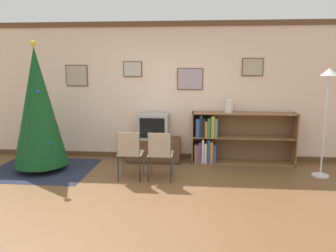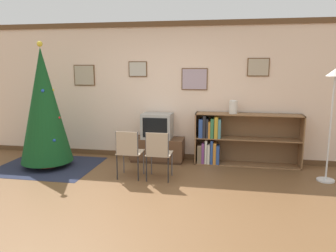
{
  "view_description": "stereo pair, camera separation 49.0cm",
  "coord_description": "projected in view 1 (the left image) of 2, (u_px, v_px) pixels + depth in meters",
  "views": [
    {
      "loc": [
        0.68,
        -4.23,
        1.88
      ],
      "look_at": [
        0.19,
        1.22,
        0.85
      ],
      "focal_mm": 35.0,
      "sensor_mm": 36.0,
      "label": 1
    },
    {
      "loc": [
        1.16,
        -4.17,
        1.88
      ],
      "look_at": [
        0.19,
        1.22,
        0.85
      ],
      "focal_mm": 35.0,
      "sensor_mm": 36.0,
      "label": 2
    }
  ],
  "objects": [
    {
      "name": "standing_lamp",
      "position": [
        327.0,
        94.0,
        5.35
      ],
      "size": [
        0.28,
        0.28,
        1.82
      ],
      "color": "silver",
      "rests_on": "ground_plane"
    },
    {
      "name": "wall_back",
      "position": [
        163.0,
        92.0,
        6.51
      ],
      "size": [
        8.38,
        0.11,
        2.7
      ],
      "color": "beige",
      "rests_on": "ground_plane"
    },
    {
      "name": "bookshelf",
      "position": [
        225.0,
        138.0,
        6.33
      ],
      "size": [
        1.96,
        0.36,
        0.98
      ],
      "color": "olive",
      "rests_on": "ground_plane"
    },
    {
      "name": "christmas_tree",
      "position": [
        38.0,
        107.0,
        5.74
      ],
      "size": [
        0.93,
        0.93,
        2.28
      ],
      "color": "maroon",
      "rests_on": "area_rug"
    },
    {
      "name": "folding_chair_right",
      "position": [
        160.0,
        153.0,
        5.32
      ],
      "size": [
        0.4,
        0.4,
        0.82
      ],
      "color": "tan",
      "rests_on": "ground_plane"
    },
    {
      "name": "folding_chair_left",
      "position": [
        130.0,
        152.0,
        5.36
      ],
      "size": [
        0.4,
        0.4,
        0.82
      ],
      "color": "tan",
      "rests_on": "ground_plane"
    },
    {
      "name": "vase",
      "position": [
        229.0,
        106.0,
        6.21
      ],
      "size": [
        0.15,
        0.15,
        0.25
      ],
      "color": "silver",
      "rests_on": "bookshelf"
    },
    {
      "name": "ground_plane",
      "position": [
        147.0,
        202.0,
        4.55
      ],
      "size": [
        24.0,
        24.0,
        0.0
      ],
      "primitive_type": "plane",
      "color": "brown"
    },
    {
      "name": "area_rug",
      "position": [
        43.0,
        170.0,
        5.95
      ],
      "size": [
        1.79,
        1.5,
        0.01
      ],
      "color": "#23283D",
      "rests_on": "ground_plane"
    },
    {
      "name": "tv_console",
      "position": [
        154.0,
        150.0,
        6.44
      ],
      "size": [
        1.04,
        0.45,
        0.46
      ],
      "color": "#412A1A",
      "rests_on": "ground_plane"
    },
    {
      "name": "television",
      "position": [
        154.0,
        126.0,
        6.35
      ],
      "size": [
        0.58,
        0.43,
        0.49
      ],
      "color": "#9E9E99",
      "rests_on": "tv_console"
    }
  ]
}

